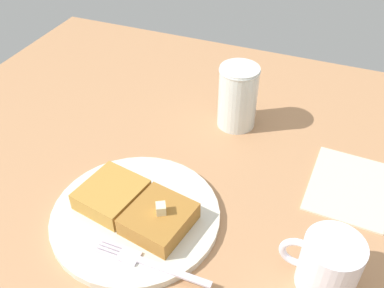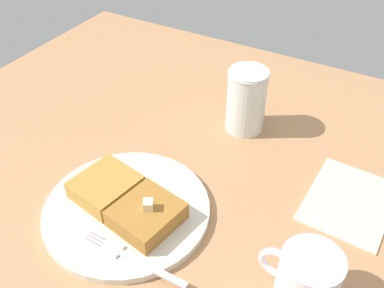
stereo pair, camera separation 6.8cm
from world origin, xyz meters
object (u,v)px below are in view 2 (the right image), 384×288
(fork, at_px, (126,256))
(syrup_jar, at_px, (246,103))
(plate, at_px, (127,209))
(napkin, at_px, (349,201))
(coffee_mug, at_px, (307,278))

(fork, relative_size, syrup_jar, 1.36)
(plate, relative_size, syrup_jar, 2.07)
(fork, distance_m, syrup_jar, 0.35)
(syrup_jar, distance_m, napkin, 0.24)
(plate, distance_m, syrup_jar, 0.28)
(fork, xyz_separation_m, napkin, (-0.23, -0.25, -0.01))
(plate, xyz_separation_m, napkin, (-0.28, -0.18, -0.01))
(plate, bearing_deg, napkin, -147.28)
(napkin, bearing_deg, syrup_jar, -23.54)
(fork, height_order, napkin, fork)
(napkin, height_order, coffee_mug, coffee_mug)
(plate, distance_m, napkin, 0.33)
(plate, distance_m, coffee_mug, 0.27)
(syrup_jar, height_order, coffee_mug, syrup_jar)
(syrup_jar, height_order, napkin, syrup_jar)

